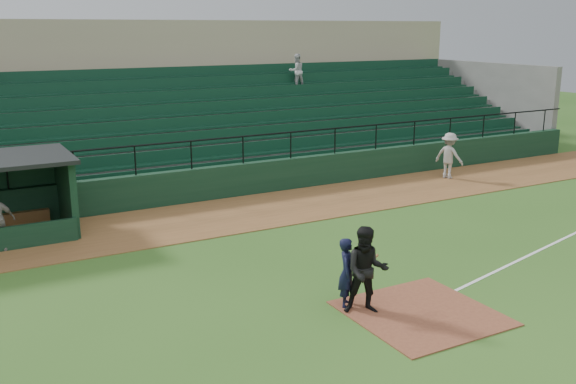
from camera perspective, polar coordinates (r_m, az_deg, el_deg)
ground at (r=15.32m, az=9.22°, el=-9.16°), size 90.00×90.00×0.00m
warning_track at (r=21.77m, az=-3.83°, el=-1.82°), size 40.00×4.00×0.03m
home_plate_dirt at (r=14.62m, az=11.67°, el=-10.41°), size 3.00×3.00×0.03m
stadium_structure at (r=29.04m, az=-11.10°, el=6.63°), size 38.00×13.08×6.40m
batter_at_plate at (r=14.45m, az=5.24°, el=-7.08°), size 1.12×0.72×1.59m
umpire at (r=14.12m, az=6.94°, el=-6.88°), size 1.19×1.11×1.95m
runner at (r=27.26m, az=14.01°, el=3.13°), size 1.06×1.37×1.87m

